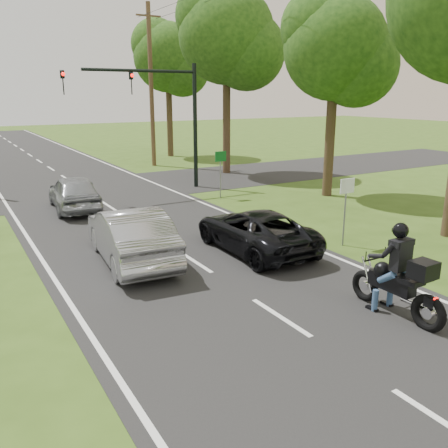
{
  "coord_description": "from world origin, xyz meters",
  "views": [
    {
      "loc": [
        -5.7,
        -7.31,
        4.6
      ],
      "look_at": [
        0.38,
        3.0,
        1.3
      ],
      "focal_mm": 38.0,
      "sensor_mm": 36.0,
      "label": 1
    }
  ],
  "objects_px": {
    "silver_sedan": "(131,235)",
    "utility_pole_far": "(151,86)",
    "traffic_signal": "(160,104)",
    "sign_green": "(221,163)",
    "motorcycle_rider": "(400,280)",
    "silver_suv": "(74,192)",
    "sign_white": "(346,196)",
    "dark_suv": "(255,230)"
  },
  "relations": [
    {
      "from": "silver_sedan",
      "to": "utility_pole_far",
      "type": "relative_size",
      "value": 0.47
    },
    {
      "from": "traffic_signal",
      "to": "sign_green",
      "type": "relative_size",
      "value": 3.0
    },
    {
      "from": "motorcycle_rider",
      "to": "utility_pole_far",
      "type": "bearing_deg",
      "value": 79.18
    },
    {
      "from": "sign_green",
      "to": "traffic_signal",
      "type": "bearing_deg",
      "value": 117.38
    },
    {
      "from": "silver_suv",
      "to": "sign_green",
      "type": "relative_size",
      "value": 1.98
    },
    {
      "from": "traffic_signal",
      "to": "sign_green",
      "type": "bearing_deg",
      "value": -62.62
    },
    {
      "from": "motorcycle_rider",
      "to": "silver_suv",
      "type": "xyz_separation_m",
      "value": [
        -3.57,
        13.22,
        -0.08
      ]
    },
    {
      "from": "utility_pole_far",
      "to": "motorcycle_rider",
      "type": "bearing_deg",
      "value": -99.78
    },
    {
      "from": "silver_suv",
      "to": "sign_white",
      "type": "relative_size",
      "value": 1.98
    },
    {
      "from": "dark_suv",
      "to": "traffic_signal",
      "type": "relative_size",
      "value": 0.71
    },
    {
      "from": "motorcycle_rider",
      "to": "sign_green",
      "type": "height_order",
      "value": "sign_green"
    },
    {
      "from": "silver_sedan",
      "to": "silver_suv",
      "type": "distance_m",
      "value": 7.09
    },
    {
      "from": "dark_suv",
      "to": "silver_suv",
      "type": "relative_size",
      "value": 1.07
    },
    {
      "from": "motorcycle_rider",
      "to": "sign_green",
      "type": "relative_size",
      "value": 1.13
    },
    {
      "from": "motorcycle_rider",
      "to": "silver_sedan",
      "type": "xyz_separation_m",
      "value": [
        -3.72,
        6.13,
        -0.03
      ]
    },
    {
      "from": "dark_suv",
      "to": "utility_pole_far",
      "type": "relative_size",
      "value": 0.45
    },
    {
      "from": "silver_sedan",
      "to": "silver_suv",
      "type": "bearing_deg",
      "value": -85.72
    },
    {
      "from": "traffic_signal",
      "to": "sign_green",
      "type": "xyz_separation_m",
      "value": [
        1.56,
        -3.02,
        -2.54
      ]
    },
    {
      "from": "silver_sedan",
      "to": "sign_green",
      "type": "bearing_deg",
      "value": -131.3
    },
    {
      "from": "dark_suv",
      "to": "silver_sedan",
      "type": "bearing_deg",
      "value": -14.23
    },
    {
      "from": "motorcycle_rider",
      "to": "dark_suv",
      "type": "height_order",
      "value": "motorcycle_rider"
    },
    {
      "from": "silver_sedan",
      "to": "traffic_signal",
      "type": "height_order",
      "value": "traffic_signal"
    },
    {
      "from": "dark_suv",
      "to": "silver_suv",
      "type": "height_order",
      "value": "silver_suv"
    },
    {
      "from": "silver_sedan",
      "to": "sign_green",
      "type": "relative_size",
      "value": 2.2
    },
    {
      "from": "sign_white",
      "to": "utility_pole_far",
      "type": "bearing_deg",
      "value": 85.49
    },
    {
      "from": "dark_suv",
      "to": "utility_pole_far",
      "type": "bearing_deg",
      "value": -102.29
    },
    {
      "from": "silver_sedan",
      "to": "utility_pole_far",
      "type": "xyz_separation_m",
      "value": [
        7.71,
        17.05,
        4.3
      ]
    },
    {
      "from": "utility_pole_far",
      "to": "dark_suv",
      "type": "bearing_deg",
      "value": -103.03
    },
    {
      "from": "sign_green",
      "to": "dark_suv",
      "type": "bearing_deg",
      "value": -112.32
    },
    {
      "from": "dark_suv",
      "to": "utility_pole_far",
      "type": "distance_m",
      "value": 19.0
    },
    {
      "from": "silver_suv",
      "to": "utility_pole_far",
      "type": "distance_m",
      "value": 13.25
    },
    {
      "from": "silver_suv",
      "to": "traffic_signal",
      "type": "height_order",
      "value": "traffic_signal"
    },
    {
      "from": "motorcycle_rider",
      "to": "utility_pole_far",
      "type": "distance_m",
      "value": 23.91
    },
    {
      "from": "silver_sedan",
      "to": "sign_white",
      "type": "bearing_deg",
      "value": 167.87
    },
    {
      "from": "motorcycle_rider",
      "to": "silver_sedan",
      "type": "relative_size",
      "value": 0.52
    },
    {
      "from": "silver_sedan",
      "to": "traffic_signal",
      "type": "xyz_separation_m",
      "value": [
        4.85,
        9.05,
        3.36
      ]
    },
    {
      "from": "silver_sedan",
      "to": "sign_green",
      "type": "height_order",
      "value": "sign_green"
    },
    {
      "from": "motorcycle_rider",
      "to": "dark_suv",
      "type": "bearing_deg",
      "value": 90.83
    },
    {
      "from": "traffic_signal",
      "to": "utility_pole_far",
      "type": "relative_size",
      "value": 0.64
    },
    {
      "from": "dark_suv",
      "to": "motorcycle_rider",
      "type": "bearing_deg",
      "value": 92.61
    },
    {
      "from": "silver_suv",
      "to": "utility_pole_far",
      "type": "height_order",
      "value": "utility_pole_far"
    },
    {
      "from": "dark_suv",
      "to": "utility_pole_far",
      "type": "height_order",
      "value": "utility_pole_far"
    }
  ]
}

